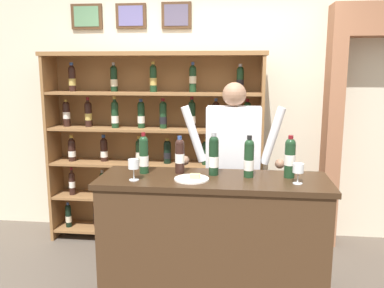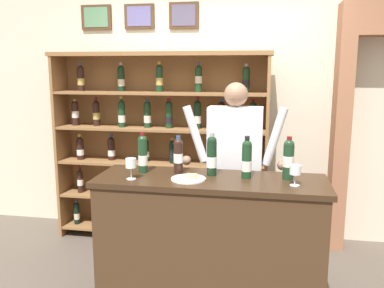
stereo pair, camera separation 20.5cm
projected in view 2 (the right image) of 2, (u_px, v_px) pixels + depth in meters
back_wall at (214, 84)px, 4.31m from camera, size 12.00×0.19×3.21m
wine_shelf at (161, 142)px, 4.15m from camera, size 2.21×0.36×1.93m
tasting_counter at (210, 243)px, 3.01m from camera, size 1.66×0.55×1.00m
shopkeeper at (235, 158)px, 3.38m from camera, size 0.88×0.22×1.67m
tasting_bottle_bianco at (143, 154)px, 3.06m from camera, size 0.07×0.07×0.31m
tasting_bottle_rosso at (178, 155)px, 3.05m from camera, size 0.07×0.07×0.28m
tasting_bottle_prosecco at (212, 155)px, 2.98m from camera, size 0.07×0.07×0.32m
tasting_bottle_riserva at (247, 159)px, 2.90m from camera, size 0.07×0.07×0.31m
tasting_bottle_grappa at (288, 158)px, 2.87m from camera, size 0.08×0.08×0.31m
wine_glass_center at (131, 164)px, 2.88m from camera, size 0.08×0.08×0.15m
wine_glass_spare at (295, 171)px, 2.72m from camera, size 0.08×0.08×0.14m
cheese_plate at (189, 179)px, 2.88m from camera, size 0.25×0.25×0.04m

